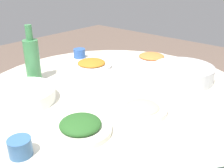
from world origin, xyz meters
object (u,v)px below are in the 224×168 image
Objects in this scene: round_dining_table at (114,110)px; tea_cup_near at (20,147)px; dish_noodles at (142,109)px; dish_stirfry at (92,64)px; dish_tofu_braise at (151,58)px; soup_bowl at (22,96)px; green_bottle at (32,59)px; dish_greens at (80,127)px; tea_cup_far at (79,53)px; rice_bowl at (183,73)px.

tea_cup_near reaches higher than round_dining_table.
tea_cup_near is at bearing 164.55° from dish_noodles.
dish_stirfry reaches higher than dish_tofu_braise.
tea_cup_near is at bearing -122.14° from soup_bowl.
green_bottle is (-0.34, 0.09, 0.10)m from dish_stirfry.
soup_bowl is at bearing 148.95° from round_dining_table.
dish_stirfry is at bearing -14.79° from green_bottle.
dish_stirfry is at bearing 64.96° from round_dining_table.
dish_greens is at bearing -163.00° from dish_tofu_braise.
dish_greens is at bearing -12.69° from tea_cup_near.
dish_noodles is at bearing -112.87° from round_dining_table.
dish_greens reaches higher than round_dining_table.
dish_tofu_braise reaches higher than round_dining_table.
round_dining_table is at bearing 10.29° from tea_cup_near.
tea_cup_far reaches higher than dish_noodles.
dish_noodles is 2.76× the size of tea_cup_near.
dish_greens is (0.01, -0.38, -0.01)m from soup_bowl.
round_dining_table is 0.46m from soup_bowl.
dish_stirfry is at bearing -112.82° from tea_cup_far.
dish_noodles is (-0.43, -0.04, -0.03)m from rice_bowl.
dish_stirfry is 0.41m from dish_tofu_braise.
soup_bowl is at bearing -171.01° from dish_stirfry.
green_bottle is (0.18, 0.17, 0.09)m from soup_bowl.
rice_bowl reaches higher than round_dining_table.
round_dining_table is 5.75× the size of dish_stirfry.
rice_bowl reaches higher than dish_greens.
dish_tofu_braise is at bearing 17.00° from dish_greens.
rice_bowl is at bearing -31.27° from soup_bowl.
tea_cup_near is 0.95× the size of tea_cup_far.
tea_cup_near is at bearing 174.02° from rice_bowl.
tea_cup_near is at bearing 167.31° from dish_greens.
dish_tofu_braise is 0.83× the size of green_bottle.
dish_greens is (-0.37, -0.15, 0.14)m from round_dining_table.
tea_cup_far reaches higher than round_dining_table.
tea_cup_near is at bearing -169.71° from round_dining_table.
tea_cup_far reaches higher than dish_greens.
rice_bowl is at bearing -48.70° from green_bottle.
dish_noodles is 0.50m from tea_cup_near.
rice_bowl is at bearing -5.98° from tea_cup_near.
round_dining_table is 5.52× the size of dish_tofu_braise.
rice_bowl is (0.33, -0.20, 0.16)m from round_dining_table.
dish_stirfry is 0.60m from dish_noodles.
rice_bowl is 4.00× the size of tea_cup_far.
dish_tofu_braise is 0.91m from dish_greens.
dish_stirfry is 0.96× the size of dish_tofu_braise.
green_bottle is (0.17, 0.55, 0.10)m from dish_greens.
tea_cup_far is (0.33, 0.75, 0.01)m from dish_noodles.
dish_noodles is at bearing -114.10° from dish_stirfry.
dish_stirfry is (-0.18, 0.51, -0.02)m from rice_bowl.
dish_greens is (-0.27, 0.08, 0.01)m from dish_noodles.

